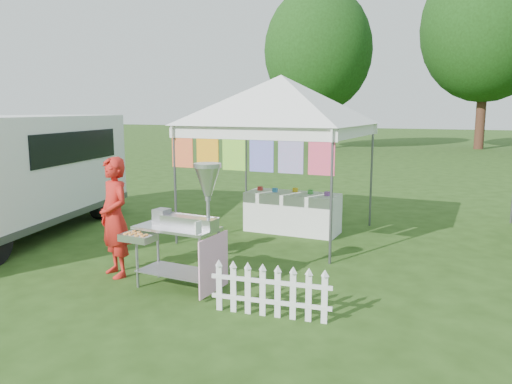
% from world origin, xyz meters
% --- Properties ---
extents(ground, '(120.00, 120.00, 0.00)m').
position_xyz_m(ground, '(0.00, 0.00, 0.00)').
color(ground, '#233F12').
rests_on(ground, ground).
extents(canopy_main, '(4.24, 4.24, 3.45)m').
position_xyz_m(canopy_main, '(0.00, 3.49, 2.99)').
color(canopy_main, '#59595E').
rests_on(canopy_main, ground).
extents(tree_left, '(6.40, 6.40, 9.53)m').
position_xyz_m(tree_left, '(-6.00, 24.00, 5.83)').
color(tree_left, '#3A1F15').
rests_on(tree_left, ground).
extents(tree_mid, '(7.60, 7.60, 11.52)m').
position_xyz_m(tree_mid, '(3.00, 28.00, 7.14)').
color(tree_mid, '#3A1F15').
rests_on(tree_mid, ground).
extents(donut_cart, '(1.25, 0.81, 1.70)m').
position_xyz_m(donut_cart, '(0.06, 0.17, 1.00)').
color(donut_cart, gray).
rests_on(donut_cart, ground).
extents(vendor, '(0.74, 0.64, 1.72)m').
position_xyz_m(vendor, '(-1.22, 0.25, 0.86)').
color(vendor, red).
rests_on(vendor, ground).
extents(cargo_van, '(3.39, 5.77, 2.25)m').
position_xyz_m(cargo_van, '(-4.62, 1.38, 1.21)').
color(cargo_van, white).
rests_on(cargo_van, ground).
extents(picket_fence, '(1.43, 0.21, 0.56)m').
position_xyz_m(picket_fence, '(1.37, -0.16, 0.29)').
color(picket_fence, white).
rests_on(picket_fence, ground).
extents(display_table, '(1.80, 0.70, 0.77)m').
position_xyz_m(display_table, '(0.16, 3.75, 0.39)').
color(display_table, white).
rests_on(display_table, ground).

